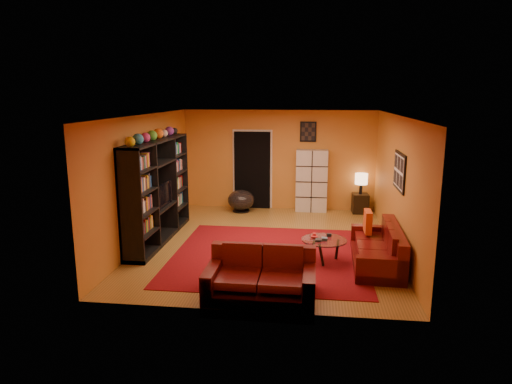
# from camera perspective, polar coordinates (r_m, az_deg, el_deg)

# --- Properties ---
(floor) EXTENTS (6.00, 6.00, 0.00)m
(floor) POSITION_cam_1_polar(r_m,az_deg,el_deg) (9.41, 1.42, -6.44)
(floor) COLOR olive
(floor) RESTS_ON ground
(ceiling) EXTENTS (6.00, 6.00, 0.00)m
(ceiling) POSITION_cam_1_polar(r_m,az_deg,el_deg) (8.93, 1.51, 9.58)
(ceiling) COLOR white
(ceiling) RESTS_ON wall_back
(wall_back) EXTENTS (6.00, 0.00, 6.00)m
(wall_back) POSITION_cam_1_polar(r_m,az_deg,el_deg) (12.03, 2.87, 4.01)
(wall_back) COLOR #C2772A
(wall_back) RESTS_ON floor
(wall_front) EXTENTS (6.00, 0.00, 6.00)m
(wall_front) POSITION_cam_1_polar(r_m,az_deg,el_deg) (6.18, -1.29, -3.83)
(wall_front) COLOR #C2772A
(wall_front) RESTS_ON floor
(wall_left) EXTENTS (0.00, 6.00, 6.00)m
(wall_left) POSITION_cam_1_polar(r_m,az_deg,el_deg) (9.64, -13.49, 1.66)
(wall_left) COLOR #C2772A
(wall_left) RESTS_ON floor
(wall_right) EXTENTS (0.00, 6.00, 6.00)m
(wall_right) POSITION_cam_1_polar(r_m,az_deg,el_deg) (9.18, 17.18, 0.94)
(wall_right) COLOR #C2772A
(wall_right) RESTS_ON floor
(rug) EXTENTS (3.60, 3.60, 0.01)m
(rug) POSITION_cam_1_polar(r_m,az_deg,el_deg) (8.74, 1.62, -7.89)
(rug) COLOR #610B11
(rug) RESTS_ON floor
(doorway) EXTENTS (0.95, 0.10, 2.04)m
(doorway) POSITION_cam_1_polar(r_m,az_deg,el_deg) (12.10, -0.47, 2.74)
(doorway) COLOR black
(doorway) RESTS_ON floor
(wall_art_right) EXTENTS (0.03, 1.00, 0.70)m
(wall_art_right) POSITION_cam_1_polar(r_m,az_deg,el_deg) (8.84, 17.50, 2.47)
(wall_art_right) COLOR black
(wall_art_right) RESTS_ON wall_right
(wall_art_back) EXTENTS (0.42, 0.03, 0.52)m
(wall_art_back) POSITION_cam_1_polar(r_m,az_deg,el_deg) (11.89, 6.54, 7.50)
(wall_art_back) COLOR black
(wall_art_back) RESTS_ON wall_back
(entertainment_unit) EXTENTS (0.45, 3.00, 2.10)m
(entertainment_unit) POSITION_cam_1_polar(r_m,az_deg,el_deg) (9.62, -12.16, 0.18)
(entertainment_unit) COLOR black
(entertainment_unit) RESTS_ON floor
(tv) EXTENTS (0.85, 0.11, 0.49)m
(tv) POSITION_cam_1_polar(r_m,az_deg,el_deg) (9.62, -11.85, -0.32)
(tv) COLOR black
(tv) RESTS_ON entertainment_unit
(sofa) EXTENTS (0.89, 2.02, 0.85)m
(sofa) POSITION_cam_1_polar(r_m,az_deg,el_deg) (8.49, 15.36, -6.93)
(sofa) COLOR #4B0A0A
(sofa) RESTS_ON rug
(loveseat) EXTENTS (1.64, 0.99, 0.85)m
(loveseat) POSITION_cam_1_polar(r_m,az_deg,el_deg) (7.05, 0.64, -10.53)
(loveseat) COLOR #4B0A0A
(loveseat) RESTS_ON rug
(throw_pillow) EXTENTS (0.12, 0.42, 0.42)m
(throw_pillow) POSITION_cam_1_polar(r_m,az_deg,el_deg) (8.92, 13.80, -3.61)
(throw_pillow) COLOR #D94818
(throw_pillow) RESTS_ON sofa
(coffee_table) EXTENTS (0.82, 0.82, 0.41)m
(coffee_table) POSITION_cam_1_polar(r_m,az_deg,el_deg) (8.41, 8.51, -6.20)
(coffee_table) COLOR silver
(coffee_table) RESTS_ON floor
(storage_cabinet) EXTENTS (0.80, 0.36, 1.60)m
(storage_cabinet) POSITION_cam_1_polar(r_m,az_deg,el_deg) (11.88, 6.97, 1.40)
(storage_cabinet) COLOR beige
(storage_cabinet) RESTS_ON floor
(bowl_chair) EXTENTS (0.69, 0.69, 0.57)m
(bowl_chair) POSITION_cam_1_polar(r_m,az_deg,el_deg) (11.83, -1.88, -1.03)
(bowl_chair) COLOR black
(bowl_chair) RESTS_ON floor
(side_table) EXTENTS (0.42, 0.42, 0.50)m
(side_table) POSITION_cam_1_polar(r_m,az_deg,el_deg) (12.01, 12.89, -1.39)
(side_table) COLOR black
(side_table) RESTS_ON floor
(table_lamp) EXTENTS (0.32, 0.32, 0.53)m
(table_lamp) POSITION_cam_1_polar(r_m,az_deg,el_deg) (11.88, 13.03, 1.54)
(table_lamp) COLOR black
(table_lamp) RESTS_ON side_table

